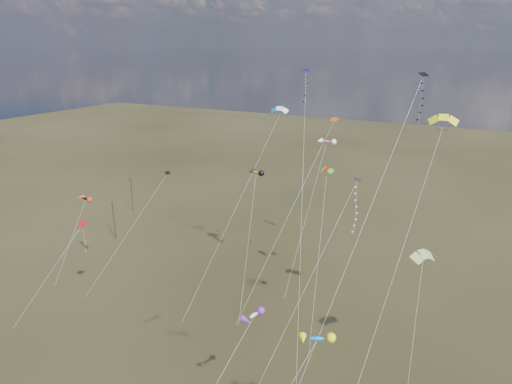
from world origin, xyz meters
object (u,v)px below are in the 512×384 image
at_px(parafoil_yellow, 443,119).
at_px(diamond_black_high, 411,121).
at_px(utility_pole_far, 132,194).
at_px(novelty_black_orange, 85,199).
at_px(utility_pole_near, 114,220).

bearing_deg(parafoil_yellow, diamond_black_high, 160.67).
height_order(utility_pole_far, parafoil_yellow, parafoil_yellow).
distance_m(utility_pole_far, novelty_black_orange, 30.88).
bearing_deg(diamond_black_high, utility_pole_far, 158.90).
relative_size(utility_pole_near, novelty_black_orange, 0.59).
bearing_deg(utility_pole_far, parafoil_yellow, -21.01).
distance_m(utility_pole_near, parafoil_yellow, 65.86).
xyz_separation_m(utility_pole_far, novelty_black_orange, (14.30, -25.87, 8.95)).
height_order(diamond_black_high, novelty_black_orange, diamond_black_high).
relative_size(parafoil_yellow, novelty_black_orange, 2.27).
height_order(parafoil_yellow, novelty_black_orange, parafoil_yellow).
height_order(utility_pole_far, novelty_black_orange, novelty_black_orange).
bearing_deg(diamond_black_high, parafoil_yellow, -19.33).
bearing_deg(utility_pole_far, diamond_black_high, -21.10).
xyz_separation_m(utility_pole_near, parafoil_yellow, (59.37, -11.88, 25.92)).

